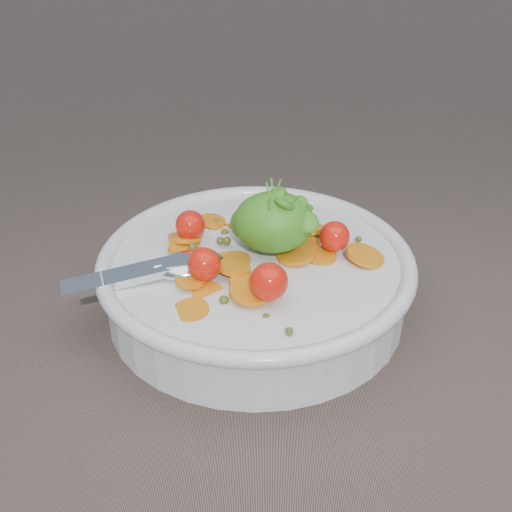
{
  "coord_description": "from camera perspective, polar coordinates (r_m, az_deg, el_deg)",
  "views": [
    {
      "loc": [
        0.03,
        -0.5,
        0.38
      ],
      "look_at": [
        0.02,
        0.02,
        0.06
      ],
      "focal_mm": 45.0,
      "sensor_mm": 36.0,
      "label": 1
    }
  ],
  "objects": [
    {
      "name": "ground",
      "position": [
        0.62,
        -1.6,
        -5.53
      ],
      "size": [
        6.0,
        6.0,
        0.0
      ],
      "primitive_type": "plane",
      "color": "#6F5B4F",
      "rests_on": "ground"
    },
    {
      "name": "bowl",
      "position": [
        0.62,
        -0.01,
        -1.87
      ],
      "size": [
        0.33,
        0.3,
        0.13
      ],
      "color": "silver",
      "rests_on": "ground"
    },
    {
      "name": "napkin",
      "position": [
        0.75,
        -2.72,
        1.87
      ],
      "size": [
        0.19,
        0.18,
        0.01
      ],
      "primitive_type": "cube",
      "rotation": [
        0.0,
        0.0,
        0.55
      ],
      "color": "white",
      "rests_on": "ground"
    }
  ]
}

